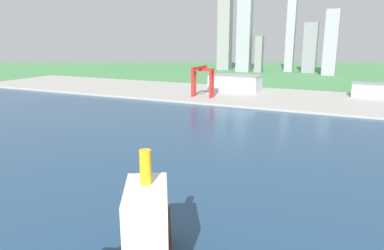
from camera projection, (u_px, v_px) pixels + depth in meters
ground_plane at (220, 143)px, 235.74m from camera, size 2400.00×2400.00×0.00m
water_bay at (180, 173)px, 182.84m from camera, size 840.00×360.00×0.15m
industrial_pier at (278, 98)px, 402.90m from camera, size 840.00×140.00×2.50m
port_crane_red at (202, 75)px, 394.30m from camera, size 24.55×38.88×35.28m
warehouse_main at (235, 83)px, 444.72m from camera, size 62.57×35.48×20.13m
warehouse_annex at (374, 90)px, 398.70m from camera, size 46.34×28.26×15.59m
distant_skyline at (270, 38)px, 707.14m from camera, size 241.46×58.77×159.27m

